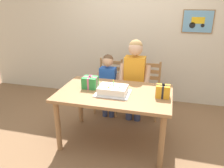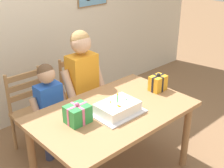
{
  "view_description": "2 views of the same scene",
  "coord_description": "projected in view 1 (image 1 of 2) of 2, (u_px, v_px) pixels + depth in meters",
  "views": [
    {
      "loc": [
        0.66,
        -2.62,
        1.92
      ],
      "look_at": [
        -0.04,
        0.04,
        0.85
      ],
      "focal_mm": 35.8,
      "sensor_mm": 36.0,
      "label": 1
    },
    {
      "loc": [
        -1.64,
        -1.76,
        2.15
      ],
      "look_at": [
        0.07,
        0.09,
        0.97
      ],
      "focal_mm": 48.83,
      "sensor_mm": 36.0,
      "label": 2
    }
  ],
  "objects": [
    {
      "name": "child_younger",
      "position": [
        108.0,
        80.0,
        3.62
      ],
      "size": [
        0.39,
        0.22,
        1.09
      ],
      "color": "#38426B",
      "rests_on": "ground"
    },
    {
      "name": "ground_plane",
      "position": [
        114.0,
        140.0,
        3.21
      ],
      "size": [
        20.0,
        20.0,
        0.0
      ],
      "primitive_type": "plane",
      "color": "#846042"
    },
    {
      "name": "chair_left",
      "position": [
        109.0,
        86.0,
        3.94
      ],
      "size": [
        0.43,
        0.43,
        0.92
      ],
      "color": "#A87A4C",
      "rests_on": "ground"
    },
    {
      "name": "back_wall",
      "position": [
        136.0,
        33.0,
        4.19
      ],
      "size": [
        6.4,
        0.11,
        2.6
      ],
      "color": "beige",
      "rests_on": "ground"
    },
    {
      "name": "gift_box_beside_cake",
      "position": [
        163.0,
        91.0,
        2.75
      ],
      "size": [
        0.17,
        0.13,
        0.19
      ],
      "color": "gold",
      "rests_on": "dining_table"
    },
    {
      "name": "gift_box_red_large",
      "position": [
        90.0,
        82.0,
        3.04
      ],
      "size": [
        0.2,
        0.17,
        0.19
      ],
      "color": "#2D8E42",
      "rests_on": "dining_table"
    },
    {
      "name": "birthday_cake",
      "position": [
        113.0,
        90.0,
        2.86
      ],
      "size": [
        0.44,
        0.34,
        0.19
      ],
      "color": "silver",
      "rests_on": "dining_table"
    },
    {
      "name": "dining_table",
      "position": [
        114.0,
        99.0,
        2.97
      ],
      "size": [
        1.48,
        0.92,
        0.76
      ],
      "color": "#9E7047",
      "rests_on": "ground"
    },
    {
      "name": "chair_right",
      "position": [
        147.0,
        89.0,
        3.78
      ],
      "size": [
        0.43,
        0.43,
        0.92
      ],
      "color": "#A87A4C",
      "rests_on": "ground"
    },
    {
      "name": "child_older",
      "position": [
        135.0,
        74.0,
        3.46
      ],
      "size": [
        0.48,
        0.27,
        1.34
      ],
      "color": "#38426B",
      "rests_on": "ground"
    }
  ]
}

